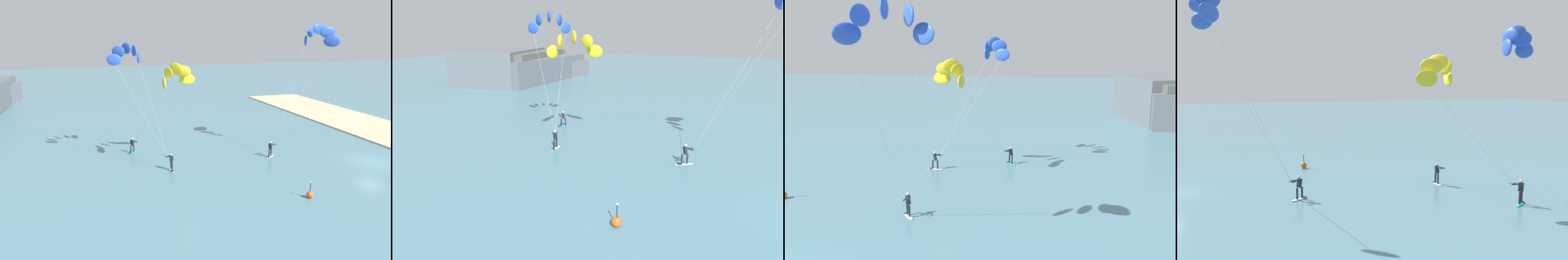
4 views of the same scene
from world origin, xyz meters
TOP-DOWN VIEW (x-y plane):
  - kitesurfer_nearshore at (8.29, 22.90)m, footprint 7.22×5.33m
  - kitesurfer_mid_water at (5.33, 3.92)m, footprint 5.05×7.21m
  - kitesurfer_far_out at (5.63, 19.10)m, footprint 7.26×6.64m

SIDE VIEW (x-z plane):
  - kitesurfer_far_out at x=5.63m, z-range 3.44..13.37m
  - kitesurfer_nearshore at x=8.29m, z-range 4.27..16.01m
  - kitesurfer_mid_water at x=5.33m, z-range 5.10..18.69m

